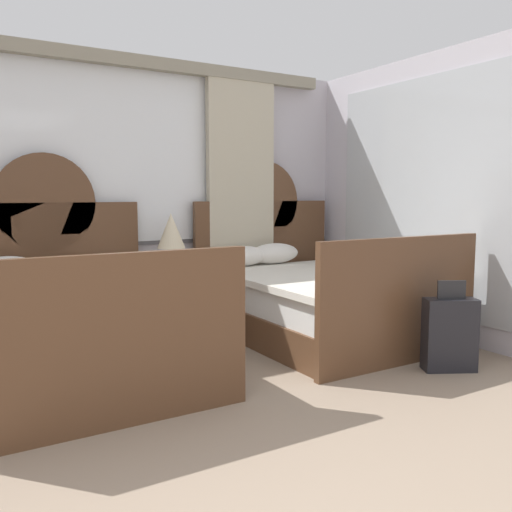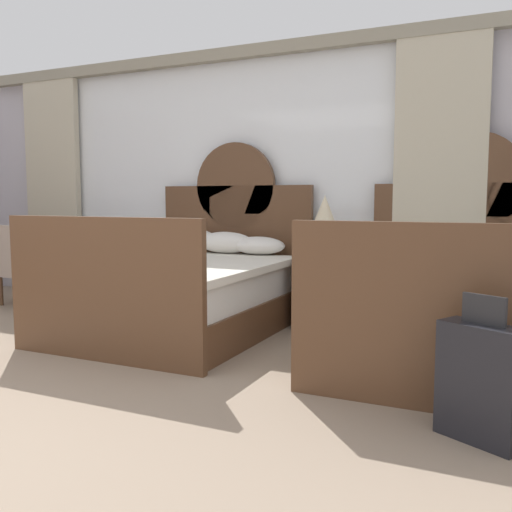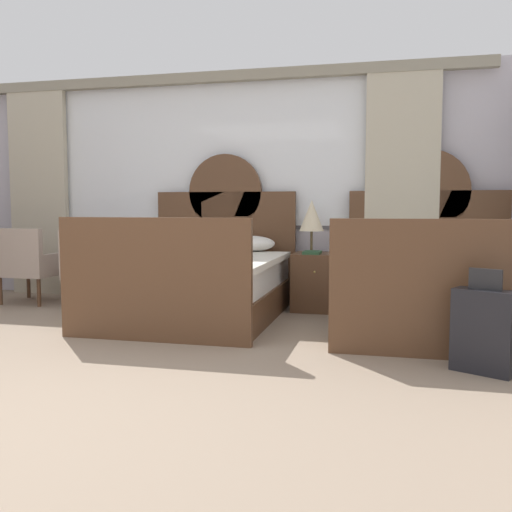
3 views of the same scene
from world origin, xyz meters
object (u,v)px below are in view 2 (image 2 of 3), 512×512
(table_lamp_on_nightstand, at_px, (325,215))
(book_on_nightstand, at_px, (322,258))
(bed_near_mirror, at_px, (457,310))
(bed_near_window, at_px, (185,288))
(nightstand_between_beds, at_px, (331,293))
(armchair_by_window_centre, at_px, (29,262))
(armchair_by_window_left, at_px, (89,266))
(suitcase_on_floor, at_px, (481,382))

(table_lamp_on_nightstand, bearing_deg, book_on_nightstand, -78.82)
(bed_near_mirror, bearing_deg, book_on_nightstand, 155.53)
(bed_near_window, height_order, nightstand_between_beds, bed_near_window)
(book_on_nightstand, height_order, armchair_by_window_centre, armchair_by_window_centre)
(bed_near_mirror, xyz_separation_m, book_on_nightstand, (-1.19, 0.54, 0.27))
(table_lamp_on_nightstand, height_order, book_on_nightstand, table_lamp_on_nightstand)
(armchair_by_window_left, bearing_deg, nightstand_between_beds, 8.20)
(bed_near_window, bearing_deg, book_on_nightstand, 25.68)
(bed_near_mirror, relative_size, suitcase_on_floor, 3.04)
(nightstand_between_beds, xyz_separation_m, suitcase_on_floor, (1.37, -2.03, -0.02))
(book_on_nightstand, distance_m, suitcase_on_floor, 2.42)
(bed_near_mirror, relative_size, book_on_nightstand, 8.28)
(table_lamp_on_nightstand, bearing_deg, bed_near_window, -148.00)
(book_on_nightstand, relative_size, suitcase_on_floor, 0.37)
(book_on_nightstand, xyz_separation_m, armchair_by_window_left, (-2.43, -0.25, -0.17))
(table_lamp_on_nightstand, relative_size, suitcase_on_floor, 0.81)
(suitcase_on_floor, bearing_deg, bed_near_window, 150.94)
(book_on_nightstand, distance_m, armchair_by_window_centre, 3.28)
(bed_near_window, bearing_deg, armchair_by_window_left, 168.45)
(armchair_by_window_left, distance_m, armchair_by_window_centre, 0.83)
(suitcase_on_floor, bearing_deg, nightstand_between_beds, 124.08)
(book_on_nightstand, bearing_deg, nightstand_between_beds, 64.57)
(book_on_nightstand, bearing_deg, bed_near_mirror, -24.47)
(bed_near_mirror, distance_m, book_on_nightstand, 1.33)
(table_lamp_on_nightstand, distance_m, book_on_nightstand, 0.41)
(armchair_by_window_left, xyz_separation_m, armchair_by_window_centre, (-0.83, -0.00, 0.00))
(nightstand_between_beds, height_order, suitcase_on_floor, suitcase_on_floor)
(nightstand_between_beds, distance_m, book_on_nightstand, 0.34)
(book_on_nightstand, relative_size, armchair_by_window_centre, 0.30)
(armchair_by_window_left, bearing_deg, bed_near_mirror, -4.54)
(bed_near_window, xyz_separation_m, nightstand_between_beds, (1.15, 0.63, -0.06))
(nightstand_between_beds, xyz_separation_m, armchair_by_window_left, (-2.48, -0.36, 0.16))
(armchair_by_window_centre, bearing_deg, bed_near_mirror, -3.68)
(nightstand_between_beds, relative_size, armchair_by_window_centre, 0.71)
(armchair_by_window_left, bearing_deg, bed_near_window, -11.55)
(armchair_by_window_centre, distance_m, suitcase_on_floor, 4.98)
(bed_near_window, distance_m, book_on_nightstand, 1.24)
(book_on_nightstand, height_order, suitcase_on_floor, suitcase_on_floor)
(suitcase_on_floor, bearing_deg, table_lamp_on_nightstand, 125.07)
(book_on_nightstand, height_order, armchair_by_window_left, armchair_by_window_left)
(table_lamp_on_nightstand, distance_m, armchair_by_window_centre, 3.31)
(table_lamp_on_nightstand, bearing_deg, nightstand_between_beds, -25.35)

